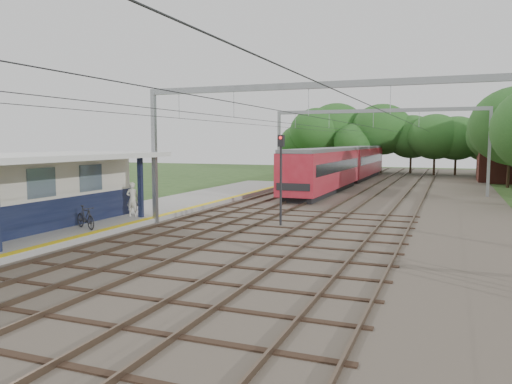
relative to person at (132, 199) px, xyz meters
The scene contains 10 objects.
ballast_bed 18.31m from the person, 55.21° to the left, with size 18.00×90.00×0.10m, color #473D33.
platform 1.84m from the person, 137.18° to the right, with size 5.00×52.00×0.35m, color gray.
yellow_stripe 1.79m from the person, 40.50° to the right, with size 0.45×52.00×0.01m, color yellow.
rail_tracks 17.00m from the person, 62.16° to the left, with size 11.80×88.00×0.15m.
catenary_system 14.83m from the person, 46.35° to the left, with size 17.22×88.00×7.00m.
tree_band 43.51m from the person, 76.30° to the left, with size 31.72×30.88×8.82m.
person is the anchor object (origin of this frame).
bicycle 3.98m from the person, 86.78° to the right, with size 0.50×1.77×1.06m, color black.
train 27.82m from the person, 77.71° to the left, with size 2.80×34.85×3.69m.
signal_post 8.13m from the person, 11.80° to the left, with size 0.34×0.28×4.67m.
Camera 1 is at (9.30, -7.12, 4.34)m, focal length 35.00 mm.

